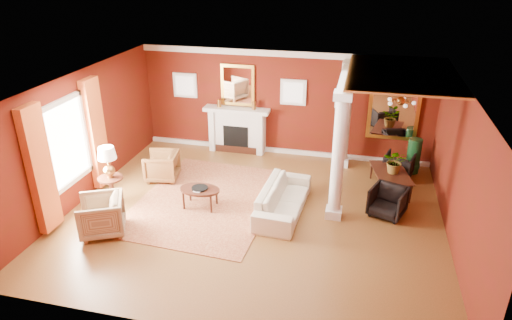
% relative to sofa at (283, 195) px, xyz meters
% --- Properties ---
extents(ground, '(8.00, 8.00, 0.00)m').
position_rel_sofa_xyz_m(ground, '(-0.59, -0.26, -0.42)').
color(ground, brown).
rests_on(ground, ground).
extents(room_shell, '(8.04, 7.04, 2.92)m').
position_rel_sofa_xyz_m(room_shell, '(-0.59, -0.26, 1.59)').
color(room_shell, '#5A110C').
rests_on(room_shell, ground).
extents(fireplace, '(1.85, 0.42, 1.29)m').
position_rel_sofa_xyz_m(fireplace, '(-1.89, 3.06, 0.22)').
color(fireplace, white).
rests_on(fireplace, ground).
extents(overmantel_mirror, '(0.95, 0.07, 1.15)m').
position_rel_sofa_xyz_m(overmantel_mirror, '(-1.89, 3.20, 1.48)').
color(overmantel_mirror, gold).
rests_on(overmantel_mirror, fireplace).
extents(flank_window_left, '(0.70, 0.07, 0.70)m').
position_rel_sofa_xyz_m(flank_window_left, '(-3.44, 3.21, 1.38)').
color(flank_window_left, white).
rests_on(flank_window_left, room_shell).
extents(flank_window_right, '(0.70, 0.07, 0.70)m').
position_rel_sofa_xyz_m(flank_window_right, '(-0.34, 3.21, 1.38)').
color(flank_window_right, white).
rests_on(flank_window_right, room_shell).
extents(left_window, '(0.21, 2.55, 2.60)m').
position_rel_sofa_xyz_m(left_window, '(-4.49, -0.86, 1.00)').
color(left_window, white).
rests_on(left_window, room_shell).
extents(column_front, '(0.36, 0.36, 2.80)m').
position_rel_sofa_xyz_m(column_front, '(1.11, 0.04, 1.00)').
color(column_front, white).
rests_on(column_front, ground).
extents(column_back, '(0.36, 0.36, 2.80)m').
position_rel_sofa_xyz_m(column_back, '(1.11, 2.74, 1.00)').
color(column_back, white).
rests_on(column_back, ground).
extents(header_beam, '(0.30, 3.20, 0.32)m').
position_rel_sofa_xyz_m(header_beam, '(1.11, 1.64, 2.20)').
color(header_beam, white).
rests_on(header_beam, column_front).
extents(amber_ceiling, '(2.30, 3.40, 0.04)m').
position_rel_sofa_xyz_m(amber_ceiling, '(2.26, 1.49, 2.45)').
color(amber_ceiling, '#DD8E41').
rests_on(amber_ceiling, room_shell).
extents(dining_mirror, '(1.30, 0.07, 1.70)m').
position_rel_sofa_xyz_m(dining_mirror, '(2.31, 3.20, 1.13)').
color(dining_mirror, gold).
rests_on(dining_mirror, room_shell).
extents(chandelier, '(0.60, 0.62, 0.75)m').
position_rel_sofa_xyz_m(chandelier, '(2.31, 1.54, 1.82)').
color(chandelier, '#A47133').
rests_on(chandelier, room_shell).
extents(crown_trim, '(8.00, 0.08, 0.16)m').
position_rel_sofa_xyz_m(crown_trim, '(-0.59, 3.20, 2.40)').
color(crown_trim, white).
rests_on(crown_trim, room_shell).
extents(base_trim, '(8.00, 0.08, 0.12)m').
position_rel_sofa_xyz_m(base_trim, '(-0.59, 3.20, -0.36)').
color(base_trim, white).
rests_on(base_trim, ground).
extents(rug, '(3.21, 4.14, 0.02)m').
position_rel_sofa_xyz_m(rug, '(-1.80, 0.07, -0.42)').
color(rug, maroon).
rests_on(rug, ground).
extents(sofa, '(0.76, 2.20, 0.85)m').
position_rel_sofa_xyz_m(sofa, '(0.00, 0.00, 0.00)').
color(sofa, beige).
rests_on(sofa, ground).
extents(armchair_leopard, '(0.85, 0.89, 0.80)m').
position_rel_sofa_xyz_m(armchair_leopard, '(-3.25, 0.87, -0.03)').
color(armchair_leopard, black).
rests_on(armchair_leopard, ground).
extents(armchair_stripe, '(1.09, 1.12, 0.88)m').
position_rel_sofa_xyz_m(armchair_stripe, '(-3.43, -1.66, 0.01)').
color(armchair_stripe, tan).
rests_on(armchair_stripe, ground).
extents(coffee_table, '(0.91, 0.91, 0.46)m').
position_rel_sofa_xyz_m(coffee_table, '(-1.84, -0.23, -0.01)').
color(coffee_table, black).
rests_on(coffee_table, ground).
extents(coffee_book, '(0.16, 0.05, 0.22)m').
position_rel_sofa_xyz_m(coffee_book, '(-1.92, -0.30, 0.15)').
color(coffee_book, black).
rests_on(coffee_book, coffee_table).
extents(side_table, '(0.55, 0.55, 1.38)m').
position_rel_sofa_xyz_m(side_table, '(-3.85, -0.51, 0.49)').
color(side_table, black).
rests_on(side_table, ground).
extents(dining_table, '(0.76, 1.44, 0.76)m').
position_rel_sofa_xyz_m(dining_table, '(2.34, 1.58, -0.04)').
color(dining_table, black).
rests_on(dining_table, ground).
extents(dining_chair_near, '(0.89, 0.86, 0.72)m').
position_rel_sofa_xyz_m(dining_chair_near, '(2.22, 0.38, -0.06)').
color(dining_chair_near, black).
rests_on(dining_chair_near, ground).
extents(dining_chair_far, '(0.82, 0.79, 0.69)m').
position_rel_sofa_xyz_m(dining_chair_far, '(2.54, 2.35, -0.08)').
color(dining_chair_far, black).
rests_on(dining_chair_far, ground).
extents(green_urn, '(0.39, 0.39, 0.93)m').
position_rel_sofa_xyz_m(green_urn, '(2.91, 2.74, -0.06)').
color(green_urn, '#133B1B').
rests_on(green_urn, ground).
extents(potted_plant, '(0.66, 0.71, 0.46)m').
position_rel_sofa_xyz_m(potted_plant, '(2.38, 1.56, 0.57)').
color(potted_plant, '#26591E').
rests_on(potted_plant, dining_table).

